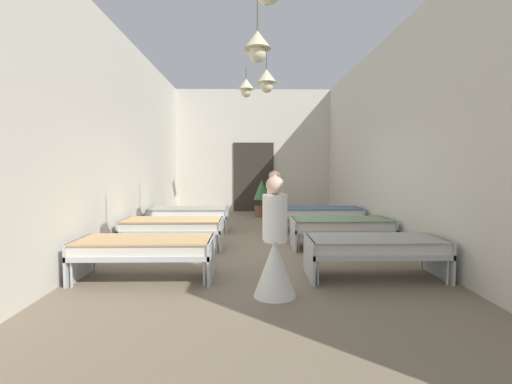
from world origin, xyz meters
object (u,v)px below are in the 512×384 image
nurse_near_aisle (273,211)px  nurse_far_aisle (275,253)px  bed_left_row_2 (189,213)px  nurse_mid_aisle (276,217)px  bed_right_row_0 (374,247)px  bed_left_row_1 (173,226)px  potted_plant (262,196)px  bed_right_row_2 (322,213)px  bed_right_row_1 (341,225)px  bed_left_row_0 (145,248)px

nurse_near_aisle → nurse_far_aisle: bearing=-157.3°
bed_left_row_2 → nurse_mid_aisle: size_ratio=1.28×
bed_right_row_0 → nurse_mid_aisle: (-1.22, 2.52, 0.09)m
bed_left_row_1 → potted_plant: bearing=67.3°
bed_right_row_0 → bed_right_row_2: (0.00, 3.80, 0.00)m
bed_left_row_1 → bed_left_row_2: 1.90m
bed_right_row_0 → bed_right_row_1: 1.90m
bed_right_row_0 → bed_right_row_1: size_ratio=1.00×
bed_left_row_0 → potted_plant: 6.60m
bed_right_row_1 → bed_left_row_2: (-3.25, 1.90, 0.00)m
bed_right_row_0 → bed_left_row_2: size_ratio=1.00×
nurse_far_aisle → bed_left_row_2: bearing=-71.9°
bed_left_row_0 → nurse_far_aisle: 1.93m
bed_right_row_1 → bed_left_row_2: bearing=149.7°
nurse_mid_aisle → potted_plant: nurse_mid_aisle is taller
bed_right_row_0 → nurse_mid_aisle: size_ratio=1.28×
bed_left_row_0 → nurse_far_aisle: (1.78, -0.74, 0.09)m
bed_right_row_0 → nurse_near_aisle: size_ratio=1.28×
bed_right_row_0 → bed_right_row_2: 3.80m
bed_left_row_0 → nurse_mid_aisle: bearing=51.1°
bed_left_row_0 → potted_plant: bearing=73.7°
bed_left_row_1 → potted_plant: (1.86, 4.43, 0.21)m
nurse_near_aisle → potted_plant: (-0.18, 2.87, 0.12)m
bed_left_row_1 → potted_plant: 4.81m
nurse_near_aisle → potted_plant: bearing=29.8°
nurse_mid_aisle → bed_right_row_1: bearing=52.0°
bed_right_row_1 → bed_right_row_2: same height
bed_right_row_2 → nurse_far_aisle: size_ratio=1.28×
nurse_far_aisle → potted_plant: (0.08, 7.07, 0.12)m
bed_right_row_1 → bed_left_row_1: bearing=180.0°
bed_right_row_1 → nurse_far_aisle: size_ratio=1.28×
bed_right_row_2 → nurse_near_aisle: bearing=-164.2°
bed_left_row_2 → bed_right_row_0: bearing=-49.5°
bed_right_row_0 → bed_right_row_1: same height
bed_right_row_2 → bed_right_row_1: bearing=-90.0°
nurse_near_aisle → nurse_mid_aisle: 0.94m
nurse_far_aisle → potted_plant: nurse_far_aisle is taller
bed_right_row_0 → potted_plant: (-1.39, 6.33, 0.21)m
bed_right_row_2 → bed_right_row_0: bearing=-90.0°
nurse_near_aisle → nurse_mid_aisle: bearing=-154.2°
bed_left_row_0 → bed_left_row_1: (0.00, 1.90, 0.00)m
bed_right_row_1 → bed_right_row_2: size_ratio=1.00×
bed_right_row_1 → bed_left_row_0: bearing=-149.7°
bed_left_row_0 → nurse_near_aisle: size_ratio=1.28×
bed_left_row_0 → nurse_near_aisle: nurse_near_aisle is taller
bed_right_row_2 → nurse_mid_aisle: bearing=-133.6°
nurse_near_aisle → nurse_far_aisle: size_ratio=1.00×
bed_left_row_2 → potted_plant: potted_plant is taller
bed_right_row_1 → nurse_near_aisle: (-1.21, 1.56, 0.09)m
bed_left_row_2 → bed_left_row_1: bearing=-90.0°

